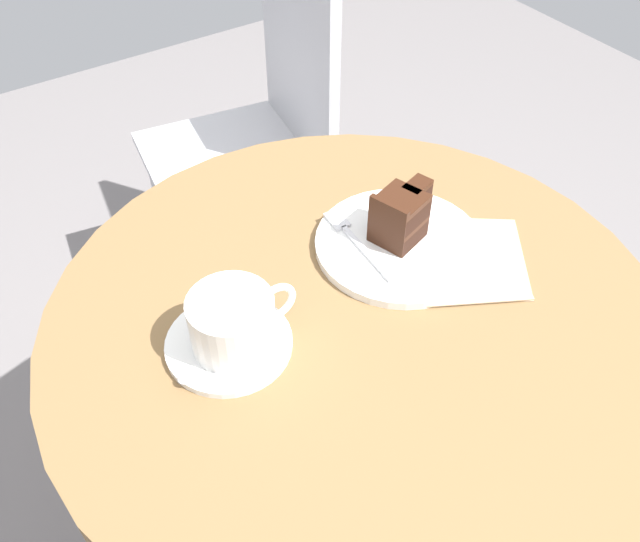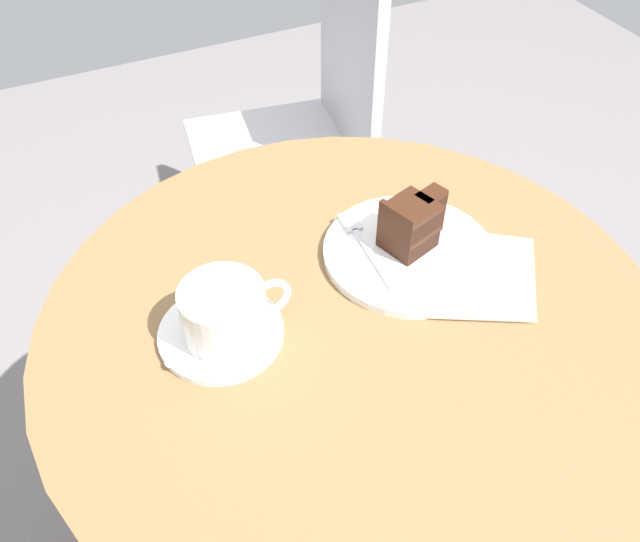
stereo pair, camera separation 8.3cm
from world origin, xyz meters
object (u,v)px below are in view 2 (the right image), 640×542
at_px(cake_slice, 412,224).
at_px(cafe_chair, 310,121).
at_px(coffee_cup, 225,312).
at_px(cake_plate, 408,253).
at_px(saucer, 221,333).
at_px(teaspoon, 195,363).
at_px(fork, 361,240).
at_px(napkin, 472,273).

bearing_deg(cake_slice, cafe_chair, 76.61).
bearing_deg(coffee_cup, cake_plate, 6.44).
xyz_separation_m(saucer, cake_plate, (0.27, 0.02, 0.00)).
height_order(teaspoon, cake_plate, teaspoon).
relative_size(teaspoon, fork, 0.54).
relative_size(saucer, fork, 0.96).
bearing_deg(napkin, saucer, 172.82).
xyz_separation_m(saucer, cafe_chair, (0.44, 0.71, -0.23)).
xyz_separation_m(cake_slice, cafe_chair, (0.16, 0.67, -0.28)).
bearing_deg(cake_plate, coffee_cup, -173.56).
relative_size(teaspoon, napkin, 0.38).
bearing_deg(saucer, coffee_cup, -38.49).
bearing_deg(saucer, cake_plate, 5.06).
height_order(teaspoon, fork, fork).
distance_m(saucer, napkin, 0.33).
relative_size(coffee_cup, cafe_chair, 0.15).
xyz_separation_m(cake_plate, fork, (-0.05, 0.04, 0.01)).
height_order(coffee_cup, teaspoon, coffee_cup).
distance_m(coffee_cup, fork, 0.23).
distance_m(saucer, coffee_cup, 0.04).
xyz_separation_m(saucer, napkin, (0.33, -0.04, -0.00)).
bearing_deg(cake_plate, fork, 140.54).
distance_m(fork, napkin, 0.15).
relative_size(cake_plate, napkin, 1.03).
height_order(teaspoon, napkin, teaspoon).
distance_m(saucer, cafe_chair, 0.86).
xyz_separation_m(coffee_cup, cake_plate, (0.26, 0.03, -0.04)).
bearing_deg(cake_plate, napkin, -48.76).
distance_m(cake_slice, cafe_chair, 0.74).
bearing_deg(cafe_chair, fork, -9.96).
bearing_deg(coffee_cup, cake_slice, 8.34).
height_order(cake_slice, cafe_chair, cafe_chair).
distance_m(saucer, cake_plate, 0.27).
bearing_deg(teaspoon, cafe_chair, -93.62).
height_order(cake_plate, napkin, cake_plate).
bearing_deg(napkin, fork, 135.20).
xyz_separation_m(coffee_cup, cake_slice, (0.27, 0.04, 0.00)).
height_order(coffee_cup, cake_plate, coffee_cup).
bearing_deg(teaspoon, napkin, -151.69).
bearing_deg(napkin, cake_slice, 123.61).
bearing_deg(coffee_cup, saucer, 141.51).
bearing_deg(cake_slice, coffee_cup, -171.66).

